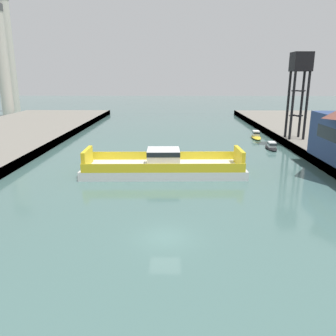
{
  "coord_description": "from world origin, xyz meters",
  "views": [
    {
      "loc": [
        0.66,
        -24.55,
        12.36
      ],
      "look_at": [
        0.0,
        13.67,
        2.0
      ],
      "focal_mm": 36.34,
      "sensor_mm": 36.0,
      "label": 1
    }
  ],
  "objects_px": {
    "smokestack_distant_a": "(9,52)",
    "crane_tower": "(300,72)",
    "chain_ferry": "(163,166)",
    "moored_boat_near_right": "(271,146)",
    "moored_boat_near_left": "(256,136)",
    "smokestack_distant_b": "(2,59)"
  },
  "relations": [
    {
      "from": "chain_ferry",
      "to": "smokestack_distant_b",
      "type": "relative_size",
      "value": 0.63
    },
    {
      "from": "moored_boat_near_right",
      "to": "smokestack_distant_a",
      "type": "relative_size",
      "value": 0.14
    },
    {
      "from": "moored_boat_near_left",
      "to": "moored_boat_near_right",
      "type": "height_order",
      "value": "moored_boat_near_left"
    },
    {
      "from": "chain_ferry",
      "to": "moored_boat_near_right",
      "type": "distance_m",
      "value": 24.33
    },
    {
      "from": "moored_boat_near_left",
      "to": "moored_boat_near_right",
      "type": "xyz_separation_m",
      "value": [
        0.2,
        -10.69,
        -0.07
      ]
    },
    {
      "from": "moored_boat_near_left",
      "to": "chain_ferry",
      "type": "bearing_deg",
      "value": -124.48
    },
    {
      "from": "crane_tower",
      "to": "smokestack_distant_b",
      "type": "xyz_separation_m",
      "value": [
        -74.74,
        46.06,
        4.42
      ]
    },
    {
      "from": "moored_boat_near_right",
      "to": "smokestack_distant_a",
      "type": "xyz_separation_m",
      "value": [
        -73.78,
        62.9,
        19.88
      ]
    },
    {
      "from": "moored_boat_near_right",
      "to": "crane_tower",
      "type": "relative_size",
      "value": 0.36
    },
    {
      "from": "moored_boat_near_left",
      "to": "smokestack_distant_a",
      "type": "distance_m",
      "value": 92.37
    },
    {
      "from": "smokestack_distant_a",
      "to": "crane_tower",
      "type": "bearing_deg",
      "value": -37.05
    },
    {
      "from": "crane_tower",
      "to": "smokestack_distant_a",
      "type": "xyz_separation_m",
      "value": [
        -78.76,
        59.45,
        7.28
      ]
    },
    {
      "from": "moored_boat_near_right",
      "to": "crane_tower",
      "type": "height_order",
      "value": "crane_tower"
    },
    {
      "from": "smokestack_distant_a",
      "to": "smokestack_distant_b",
      "type": "xyz_separation_m",
      "value": [
        4.02,
        -13.4,
        -2.86
      ]
    },
    {
      "from": "moored_boat_near_right",
      "to": "smokestack_distant_a",
      "type": "distance_m",
      "value": 98.97
    },
    {
      "from": "chain_ferry",
      "to": "smokestack_distant_b",
      "type": "height_order",
      "value": "smokestack_distant_b"
    },
    {
      "from": "chain_ferry",
      "to": "crane_tower",
      "type": "relative_size",
      "value": 1.39
    },
    {
      "from": "smokestack_distant_a",
      "to": "smokestack_distant_b",
      "type": "bearing_deg",
      "value": -73.28
    },
    {
      "from": "moored_boat_near_left",
      "to": "moored_boat_near_right",
      "type": "distance_m",
      "value": 10.7
    },
    {
      "from": "moored_boat_near_left",
      "to": "crane_tower",
      "type": "xyz_separation_m",
      "value": [
        5.18,
        -7.25,
        12.53
      ]
    },
    {
      "from": "moored_boat_near_left",
      "to": "moored_boat_near_right",
      "type": "relative_size",
      "value": 1.13
    },
    {
      "from": "smokestack_distant_b",
      "to": "chain_ferry",
      "type": "bearing_deg",
      "value": -51.87
    }
  ]
}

